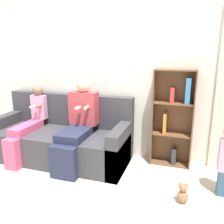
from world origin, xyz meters
name	(u,v)px	position (x,y,z in m)	size (l,w,h in m)	color
ground_plane	(64,178)	(0.00, 0.00, 0.00)	(14.00, 14.00, 0.00)	beige
back_wall	(92,74)	(0.00, 1.01, 1.27)	(10.00, 0.06, 2.55)	silver
couch	(61,139)	(-0.34, 0.54, 0.31)	(2.11, 0.88, 0.96)	#38383D
adult_seated	(77,123)	(0.00, 0.44, 0.64)	(0.42, 0.83, 1.24)	#232842
child_seated	(28,124)	(-0.81, 0.39, 0.55)	(0.24, 0.86, 1.11)	#DB4C75
bookshelf	(174,117)	(1.30, 0.89, 0.71)	(0.57, 0.24, 1.39)	brown
teddy_bear	(183,194)	(1.50, -0.06, 0.12)	(0.12, 0.10, 0.25)	#936B47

